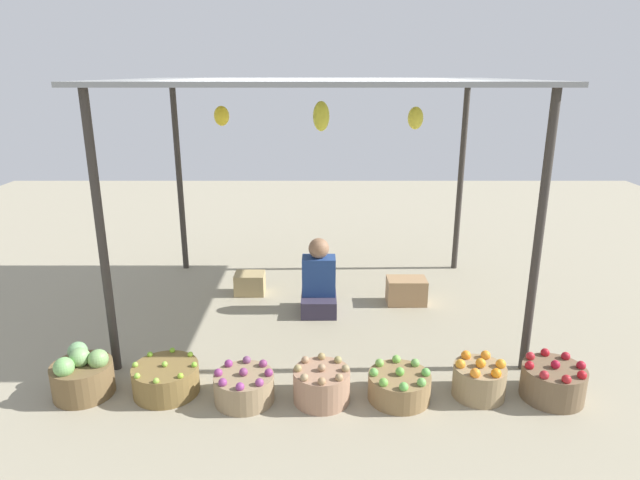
# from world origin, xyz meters

# --- Properties ---
(ground_plane) EXTENTS (14.00, 14.00, 0.00)m
(ground_plane) POSITION_xyz_m (0.00, 0.00, 0.00)
(ground_plane) COLOR gray
(market_stall_structure) EXTENTS (3.71, 2.75, 2.32)m
(market_stall_structure) POSITION_xyz_m (-0.00, 0.01, 2.17)
(market_stall_structure) COLOR #38332D
(market_stall_structure) RESTS_ON ground
(vendor_person) EXTENTS (0.36, 0.44, 0.78)m
(vendor_person) POSITION_xyz_m (-0.01, -0.07, 0.30)
(vendor_person) COLOR #342F43
(vendor_person) RESTS_ON ground
(basket_cabbages) EXTENTS (0.46, 0.46, 0.39)m
(basket_cabbages) POSITION_xyz_m (-1.82, -1.61, 0.16)
(basket_cabbages) COLOR brown
(basket_cabbages) RESTS_ON ground
(basket_limes) EXTENTS (0.51, 0.51, 0.26)m
(basket_limes) POSITION_xyz_m (-1.19, -1.58, 0.11)
(basket_limes) COLOR brown
(basket_limes) RESTS_ON ground
(basket_purple_onions) EXTENTS (0.45, 0.45, 0.27)m
(basket_purple_onions) POSITION_xyz_m (-0.57, -1.69, 0.11)
(basket_purple_onions) COLOR #947C5A
(basket_purple_onions) RESTS_ON ground
(basket_potatoes) EXTENTS (0.43, 0.43, 0.30)m
(basket_potatoes) POSITION_xyz_m (0.01, -1.69, 0.13)
(basket_potatoes) COLOR #A27A5E
(basket_potatoes) RESTS_ON ground
(basket_green_apples) EXTENTS (0.47, 0.47, 0.26)m
(basket_green_apples) POSITION_xyz_m (0.60, -1.67, 0.11)
(basket_green_apples) COLOR olive
(basket_green_apples) RESTS_ON ground
(basket_oranges) EXTENTS (0.40, 0.40, 0.31)m
(basket_oranges) POSITION_xyz_m (1.22, -1.63, 0.13)
(basket_oranges) COLOR #937C57
(basket_oranges) RESTS_ON ground
(basket_red_apples) EXTENTS (0.47, 0.47, 0.31)m
(basket_red_apples) POSITION_xyz_m (1.77, -1.65, 0.13)
(basket_red_apples) COLOR brown
(basket_red_apples) RESTS_ON ground
(wooden_crate_near_vendor) EXTENTS (0.33, 0.26, 0.24)m
(wooden_crate_near_vendor) POSITION_xyz_m (-0.79, 0.39, 0.12)
(wooden_crate_near_vendor) COLOR tan
(wooden_crate_near_vendor) RESTS_ON ground
(wooden_crate_stacked_rear) EXTENTS (0.42, 0.27, 0.28)m
(wooden_crate_stacked_rear) POSITION_xyz_m (0.93, 0.13, 0.14)
(wooden_crate_stacked_rear) COLOR #A88158
(wooden_crate_stacked_rear) RESTS_ON ground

